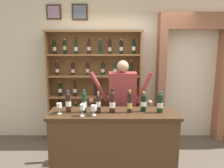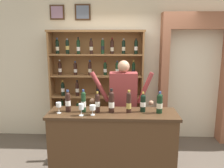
{
  "view_description": "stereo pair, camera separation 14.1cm",
  "coord_description": "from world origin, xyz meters",
  "px_view_note": "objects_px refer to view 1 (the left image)",
  "views": [
    {
      "loc": [
        -0.21,
        -3.09,
        2.07
      ],
      "look_at": [
        -0.2,
        0.17,
        1.4
      ],
      "focal_mm": 37.35,
      "sensor_mm": 36.0,
      "label": 1
    },
    {
      "loc": [
        -0.07,
        -3.08,
        2.07
      ],
      "look_at": [
        -0.2,
        0.17,
        1.4
      ],
      "focal_mm": 37.35,
      "sensor_mm": 36.0,
      "label": 2
    }
  ],
  "objects_px": {
    "tasting_bottle_grappa": "(68,102)",
    "tasting_bottle_chianti": "(129,102)",
    "tasting_bottle_riserva": "(84,102)",
    "tasting_counter": "(113,147)",
    "tasting_bottle_bianco": "(160,102)",
    "tasting_bottle_super_tuscan": "(143,102)",
    "shopkeeper": "(122,99)",
    "tasting_bottle_brunello": "(112,101)",
    "wine_glass_spare": "(93,108)",
    "tasting_bottle_vin_santo": "(98,103)",
    "wine_glass_left": "(59,106)",
    "wine_shelf": "(94,84)",
    "wine_glass_right": "(82,108)"
  },
  "relations": [
    {
      "from": "shopkeeper",
      "to": "wine_glass_spare",
      "type": "relative_size",
      "value": 12.22
    },
    {
      "from": "tasting_counter",
      "to": "tasting_bottle_bianco",
      "type": "bearing_deg",
      "value": 0.18
    },
    {
      "from": "wine_shelf",
      "to": "tasting_bottle_riserva",
      "type": "distance_m",
      "value": 1.33
    },
    {
      "from": "tasting_bottle_super_tuscan",
      "to": "wine_glass_right",
      "type": "height_order",
      "value": "tasting_bottle_super_tuscan"
    },
    {
      "from": "shopkeeper",
      "to": "wine_glass_left",
      "type": "height_order",
      "value": "shopkeeper"
    },
    {
      "from": "tasting_counter",
      "to": "tasting_bottle_grappa",
      "type": "bearing_deg",
      "value": 178.17
    },
    {
      "from": "wine_glass_right",
      "to": "wine_shelf",
      "type": "bearing_deg",
      "value": 88.1
    },
    {
      "from": "wine_glass_spare",
      "to": "tasting_bottle_super_tuscan",
      "type": "bearing_deg",
      "value": 13.91
    },
    {
      "from": "wine_shelf",
      "to": "tasting_bottle_brunello",
      "type": "xyz_separation_m",
      "value": [
        0.34,
        -1.34,
        0.02
      ]
    },
    {
      "from": "tasting_bottle_bianco",
      "to": "tasting_bottle_super_tuscan",
      "type": "bearing_deg",
      "value": 168.99
    },
    {
      "from": "wine_glass_left",
      "to": "wine_glass_spare",
      "type": "relative_size",
      "value": 1.1
    },
    {
      "from": "tasting_bottle_grappa",
      "to": "tasting_bottle_super_tuscan",
      "type": "relative_size",
      "value": 1.08
    },
    {
      "from": "wine_shelf",
      "to": "wine_glass_right",
      "type": "height_order",
      "value": "wine_shelf"
    },
    {
      "from": "shopkeeper",
      "to": "wine_glass_right",
      "type": "relative_size",
      "value": 10.42
    },
    {
      "from": "tasting_counter",
      "to": "wine_glass_spare",
      "type": "height_order",
      "value": "wine_glass_spare"
    },
    {
      "from": "tasting_bottle_riserva",
      "to": "tasting_bottle_vin_santo",
      "type": "bearing_deg",
      "value": -4.31
    },
    {
      "from": "tasting_bottle_super_tuscan",
      "to": "tasting_counter",
      "type": "bearing_deg",
      "value": -173.84
    },
    {
      "from": "tasting_bottle_brunello",
      "to": "tasting_bottle_super_tuscan",
      "type": "distance_m",
      "value": 0.44
    },
    {
      "from": "tasting_bottle_grappa",
      "to": "tasting_bottle_chianti",
      "type": "bearing_deg",
      "value": -1.32
    },
    {
      "from": "tasting_counter",
      "to": "tasting_bottle_super_tuscan",
      "type": "xyz_separation_m",
      "value": [
        0.42,
        0.05,
        0.65
      ]
    },
    {
      "from": "shopkeeper",
      "to": "tasting_bottle_grappa",
      "type": "height_order",
      "value": "shopkeeper"
    },
    {
      "from": "tasting_bottle_grappa",
      "to": "wine_glass_right",
      "type": "height_order",
      "value": "tasting_bottle_grappa"
    },
    {
      "from": "wine_glass_right",
      "to": "tasting_bottle_brunello",
      "type": "bearing_deg",
      "value": 21.3
    },
    {
      "from": "tasting_counter",
      "to": "tasting_bottle_vin_santo",
      "type": "xyz_separation_m",
      "value": [
        -0.21,
        -0.0,
        0.66
      ]
    },
    {
      "from": "tasting_bottle_riserva",
      "to": "tasting_bottle_chianti",
      "type": "xyz_separation_m",
      "value": [
        0.63,
        -0.01,
        -0.0
      ]
    },
    {
      "from": "tasting_bottle_grappa",
      "to": "wine_glass_right",
      "type": "distance_m",
      "value": 0.28
    },
    {
      "from": "tasting_bottle_riserva",
      "to": "tasting_bottle_chianti",
      "type": "bearing_deg",
      "value": -0.91
    },
    {
      "from": "tasting_bottle_brunello",
      "to": "tasting_bottle_riserva",
      "type": "bearing_deg",
      "value": 179.03
    },
    {
      "from": "tasting_counter",
      "to": "wine_glass_left",
      "type": "xyz_separation_m",
      "value": [
        -0.74,
        -0.06,
        0.63
      ]
    },
    {
      "from": "shopkeeper",
      "to": "tasting_bottle_vin_santo",
      "type": "bearing_deg",
      "value": -120.22
    },
    {
      "from": "tasting_bottle_grappa",
      "to": "tasting_bottle_chianti",
      "type": "relative_size",
      "value": 0.97
    },
    {
      "from": "tasting_bottle_brunello",
      "to": "tasting_bottle_chianti",
      "type": "relative_size",
      "value": 1.06
    },
    {
      "from": "wine_glass_right",
      "to": "wine_glass_spare",
      "type": "bearing_deg",
      "value": 9.94
    },
    {
      "from": "tasting_bottle_chianti",
      "to": "wine_glass_left",
      "type": "distance_m",
      "value": 0.96
    },
    {
      "from": "shopkeeper",
      "to": "wine_glass_spare",
      "type": "distance_m",
      "value": 0.85
    },
    {
      "from": "tasting_bottle_riserva",
      "to": "tasting_bottle_brunello",
      "type": "bearing_deg",
      "value": -0.97
    },
    {
      "from": "wine_glass_left",
      "to": "tasting_bottle_vin_santo",
      "type": "bearing_deg",
      "value": 6.5
    },
    {
      "from": "tasting_bottle_brunello",
      "to": "tasting_bottle_chianti",
      "type": "bearing_deg",
      "value": -0.81
    },
    {
      "from": "tasting_bottle_grappa",
      "to": "tasting_bottle_chianti",
      "type": "height_order",
      "value": "tasting_bottle_chianti"
    },
    {
      "from": "tasting_bottle_riserva",
      "to": "wine_glass_spare",
      "type": "xyz_separation_m",
      "value": [
        0.14,
        -0.13,
        -0.05
      ]
    },
    {
      "from": "tasting_bottle_chianti",
      "to": "tasting_bottle_super_tuscan",
      "type": "xyz_separation_m",
      "value": [
        0.2,
        0.04,
        -0.02
      ]
    },
    {
      "from": "tasting_counter",
      "to": "tasting_bottle_brunello",
      "type": "bearing_deg",
      "value": 166.86
    },
    {
      "from": "tasting_bottle_super_tuscan",
      "to": "wine_glass_spare",
      "type": "bearing_deg",
      "value": -166.09
    },
    {
      "from": "shopkeeper",
      "to": "wine_shelf",
      "type": "bearing_deg",
      "value": 125.0
    },
    {
      "from": "wine_glass_spare",
      "to": "tasting_bottle_vin_santo",
      "type": "bearing_deg",
      "value": 65.84
    },
    {
      "from": "tasting_bottle_riserva",
      "to": "tasting_bottle_super_tuscan",
      "type": "bearing_deg",
      "value": 2.42
    },
    {
      "from": "tasting_bottle_bianco",
      "to": "wine_glass_right",
      "type": "distance_m",
      "value": 1.06
    },
    {
      "from": "shopkeeper",
      "to": "tasting_bottle_chianti",
      "type": "xyz_separation_m",
      "value": [
        0.07,
        -0.61,
        0.13
      ]
    },
    {
      "from": "tasting_bottle_vin_santo",
      "to": "wine_glass_right",
      "type": "height_order",
      "value": "tasting_bottle_vin_santo"
    },
    {
      "from": "wine_shelf",
      "to": "tasting_bottle_vin_santo",
      "type": "xyz_separation_m",
      "value": [
        0.15,
        -1.35,
        0.01
      ]
    }
  ]
}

